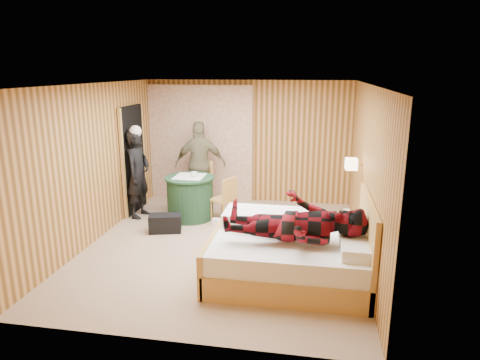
% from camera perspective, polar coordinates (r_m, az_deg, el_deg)
% --- Properties ---
extents(floor, '(4.20, 5.00, 0.01)m').
position_cam_1_polar(floor, '(6.86, -2.19, -8.72)').
color(floor, tan).
rests_on(floor, ground).
extents(ceiling, '(4.20, 5.00, 0.01)m').
position_cam_1_polar(ceiling, '(6.30, -2.41, 12.64)').
color(ceiling, white).
rests_on(ceiling, wall_back).
extents(wall_back, '(4.20, 0.02, 2.50)m').
position_cam_1_polar(wall_back, '(8.88, 1.10, 5.12)').
color(wall_back, tan).
rests_on(wall_back, floor).
extents(wall_left, '(0.02, 5.00, 2.50)m').
position_cam_1_polar(wall_left, '(7.20, -18.88, 2.07)').
color(wall_left, tan).
rests_on(wall_left, floor).
extents(wall_right, '(0.02, 5.00, 2.50)m').
position_cam_1_polar(wall_right, '(6.37, 16.50, 0.70)').
color(wall_right, tan).
rests_on(wall_right, floor).
extents(curtain, '(2.20, 0.08, 2.40)m').
position_cam_1_polar(curtain, '(9.02, -5.28, 4.89)').
color(curtain, beige).
rests_on(curtain, floor).
extents(doorway, '(0.06, 0.90, 2.05)m').
position_cam_1_polar(doorway, '(8.45, -14.04, 2.64)').
color(doorway, black).
rests_on(doorway, floor).
extents(wall_lamp, '(0.26, 0.24, 0.16)m').
position_cam_1_polar(wall_lamp, '(6.78, 14.64, 2.08)').
color(wall_lamp, gold).
rests_on(wall_lamp, wall_right).
extents(bed, '(2.10, 1.65, 1.14)m').
position_cam_1_polar(bed, '(5.82, 7.00, -9.72)').
color(bed, '#DCAF5A').
rests_on(bed, floor).
extents(nightstand, '(0.41, 0.56, 0.54)m').
position_cam_1_polar(nightstand, '(6.74, 13.94, -7.03)').
color(nightstand, '#DCAF5A').
rests_on(nightstand, floor).
extents(round_table, '(0.91, 0.91, 0.81)m').
position_cam_1_polar(round_table, '(7.99, -6.65, -2.28)').
color(round_table, '#214927').
rests_on(round_table, floor).
extents(chair_far, '(0.51, 0.51, 0.93)m').
position_cam_1_polar(chair_far, '(8.61, -5.22, -0.08)').
color(chair_far, '#DCAF5A').
rests_on(chair_far, floor).
extents(chair_near, '(0.51, 0.51, 0.83)m').
position_cam_1_polar(chair_near, '(7.75, -1.91, -2.14)').
color(chair_near, '#DCAF5A').
rests_on(chair_near, floor).
extents(duffel_bag, '(0.59, 0.42, 0.31)m').
position_cam_1_polar(duffel_bag, '(7.46, -9.95, -5.70)').
color(duffel_bag, black).
rests_on(duffel_bag, floor).
extents(sneaker_left, '(0.28, 0.18, 0.11)m').
position_cam_1_polar(sneaker_left, '(8.00, -0.80, -4.78)').
color(sneaker_left, white).
rests_on(sneaker_left, floor).
extents(sneaker_right, '(0.28, 0.12, 0.12)m').
position_cam_1_polar(sneaker_right, '(7.66, -2.68, -5.66)').
color(sneaker_right, white).
rests_on(sneaker_right, floor).
extents(woman_standing, '(0.46, 0.64, 1.65)m').
position_cam_1_polar(woman_standing, '(8.15, -13.44, 0.78)').
color(woman_standing, black).
rests_on(woman_standing, floor).
extents(man_at_table, '(1.07, 0.58, 1.72)m').
position_cam_1_polar(man_at_table, '(8.58, -5.31, 2.09)').
color(man_at_table, '#726B4C').
rests_on(man_at_table, floor).
extents(man_on_bed, '(0.86, 0.67, 1.77)m').
position_cam_1_polar(man_on_bed, '(5.36, 7.40, -4.21)').
color(man_on_bed, maroon).
rests_on(man_on_bed, bed).
extents(book_lower, '(0.18, 0.23, 0.02)m').
position_cam_1_polar(book_lower, '(6.60, 14.11, -4.99)').
color(book_lower, white).
rests_on(book_lower, nightstand).
extents(book_upper, '(0.18, 0.23, 0.02)m').
position_cam_1_polar(book_upper, '(6.59, 14.12, -4.83)').
color(book_upper, white).
rests_on(book_upper, nightstand).
extents(cup_nightstand, '(0.13, 0.13, 0.09)m').
position_cam_1_polar(cup_nightstand, '(6.76, 14.03, -4.20)').
color(cup_nightstand, white).
rests_on(cup_nightstand, nightstand).
extents(cup_table, '(0.15, 0.15, 0.10)m').
position_cam_1_polar(cup_table, '(7.80, -6.15, 0.74)').
color(cup_table, white).
rests_on(cup_table, round_table).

